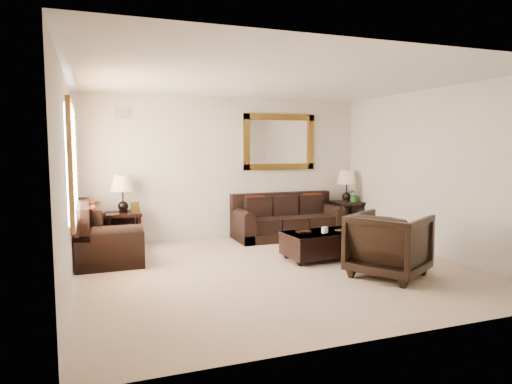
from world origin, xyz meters
name	(u,v)px	position (x,y,z in m)	size (l,w,h in m)	color
room	(277,177)	(0.00, 0.00, 1.35)	(5.51, 5.01, 2.71)	gray
window	(73,163)	(-2.70, 0.90, 1.55)	(0.07, 1.96, 1.66)	white
mirror	(279,142)	(1.09, 2.47, 1.85)	(1.50, 0.06, 1.10)	#45270D
air_vent	(122,113)	(-1.90, 2.48, 2.35)	(0.25, 0.02, 0.18)	#999999
sofa	(287,222)	(1.09, 2.09, 0.31)	(2.08, 0.90, 0.85)	black
loveseat	(104,238)	(-2.31, 1.51, 0.33)	(0.96, 1.62, 0.91)	black
end_table_left	(123,201)	(-1.96, 2.17, 0.84)	(0.58, 0.58, 1.28)	black
end_table_right	(347,192)	(2.47, 2.17, 0.83)	(0.58, 0.58, 1.27)	black
coffee_table	(324,242)	(0.95, 0.33, 0.27)	(1.33, 0.78, 0.54)	black
armchair	(389,242)	(1.32, -0.81, 0.48)	(0.93, 0.87, 0.96)	black
potted_plant	(355,196)	(2.60, 2.07, 0.75)	(0.28, 0.31, 0.24)	#23551D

